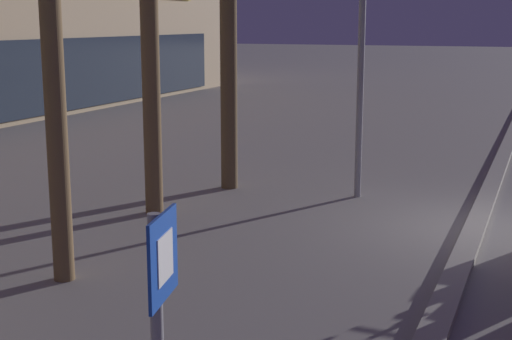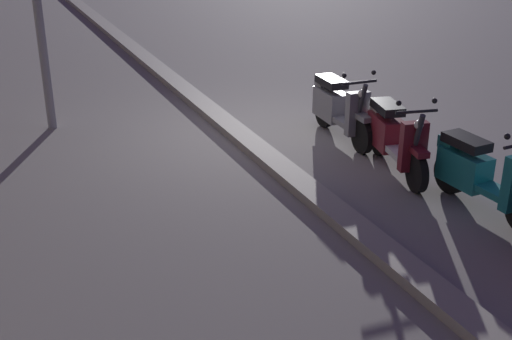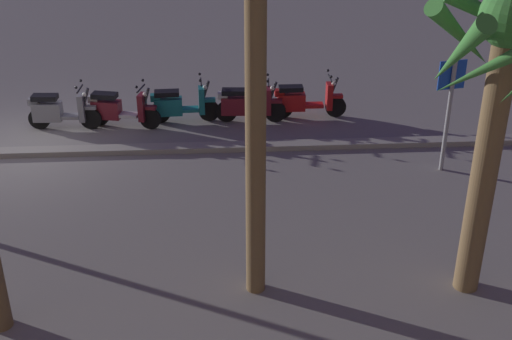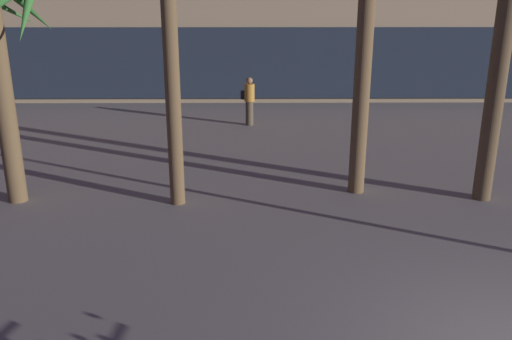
# 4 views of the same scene
# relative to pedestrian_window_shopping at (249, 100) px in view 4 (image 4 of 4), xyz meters

# --- Properties ---
(pedestrian_window_shopping) EXTENTS (0.46, 0.34, 1.59)m
(pedestrian_window_shopping) POSITION_rel_pedestrian_window_shopping_xyz_m (0.00, 0.00, 0.00)
(pedestrian_window_shopping) COLOR brown
(pedestrian_window_shopping) RESTS_ON ground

